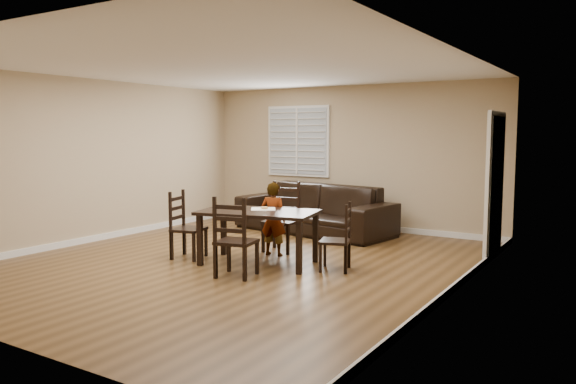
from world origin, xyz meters
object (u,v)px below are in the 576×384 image
object	(u,v)px
sofa	(313,209)
donut	(265,207)
chair_right	(343,240)
child	(273,219)
chair_far	(232,242)
chair_near	(284,219)
dining_table	(258,217)
chair_left	(181,227)

from	to	relation	value
sofa	donut	bearing A→B (deg)	-67.49
chair_right	sofa	world-z (taller)	chair_right
child	chair_far	bearing A→B (deg)	93.66
chair_near	sofa	world-z (taller)	chair_near
dining_table	chair_right	world-z (taller)	chair_right
chair_near	child	distance (m)	0.45
child	sofa	distance (m)	2.07
chair_far	child	size ratio (longest dim) A/B	0.94
chair_far	donut	world-z (taller)	chair_far
child	donut	world-z (taller)	child
dining_table	sofa	bearing A→B (deg)	90.25
chair_right	child	xyz separation A→B (m)	(-1.29, 0.29, 0.14)
dining_table	sofa	xyz separation A→B (m)	(-0.58, 2.58, -0.22)
chair_near	donut	distance (m)	0.89
dining_table	child	world-z (taller)	child
chair_right	chair_near	bearing A→B (deg)	-136.61
chair_left	sofa	size ratio (longest dim) A/B	0.33
chair_left	donut	bearing A→B (deg)	-83.14
child	donut	distance (m)	0.46
dining_table	child	xyz separation A→B (m)	(-0.12, 0.56, -0.11)
chair_right	donut	world-z (taller)	chair_right
chair_left	chair_right	bearing A→B (deg)	-91.19
dining_table	sofa	size ratio (longest dim) A/B	0.59
chair_right	sofa	bearing A→B (deg)	-161.52
chair_right	chair_far	bearing A→B (deg)	-60.65
dining_table	chair_left	world-z (taller)	chair_left
chair_near	sofa	distance (m)	1.62
donut	sofa	distance (m)	2.49
dining_table	chair_far	size ratio (longest dim) A/B	1.69
donut	chair_far	bearing A→B (deg)	-78.70
chair_right	chair_left	bearing A→B (deg)	-95.90
chair_near	child	xyz separation A→B (m)	(0.08, -0.44, 0.06)
chair_far	chair_left	bearing A→B (deg)	-34.06
chair_far	chair_right	world-z (taller)	chair_far
dining_table	child	size ratio (longest dim) A/B	1.60
chair_near	chair_right	distance (m)	1.56
dining_table	chair_near	world-z (taller)	chair_near
chair_right	child	size ratio (longest dim) A/B	0.83
child	sofa	world-z (taller)	child
dining_table	donut	bearing A→B (deg)	83.66
chair_near	chair_far	size ratio (longest dim) A/B	1.03
dining_table	chair_far	world-z (taller)	chair_far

